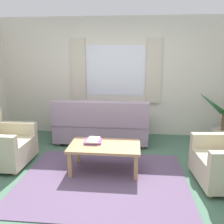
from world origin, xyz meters
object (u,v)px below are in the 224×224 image
coffee_table (105,148)px  potted_plant (222,128)px  couch (102,126)px  book_stack_on_table (93,141)px  armchair_left (1,144)px

coffee_table → potted_plant: 2.60m
couch → coffee_table: bearing=100.2°
book_stack_on_table → potted_plant: 2.73m
potted_plant → coffee_table: bearing=-148.6°
couch → book_stack_on_table: bearing=91.3°
couch → potted_plant: 2.44m
couch → coffee_table: size_ratio=1.73×
armchair_left → couch: bearing=-52.0°
coffee_table → potted_plant: potted_plant is taller
armchair_left → potted_plant: size_ratio=0.82×
coffee_table → potted_plant: bearing=31.4°
armchair_left → potted_plant: (3.97, 1.28, 0.01)m
couch → book_stack_on_table: 1.15m
armchair_left → coffee_table: 1.75m
couch → potted_plant: potted_plant is taller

